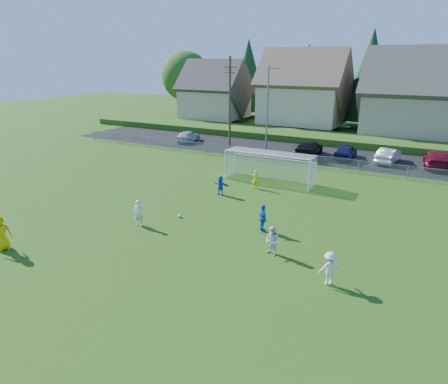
% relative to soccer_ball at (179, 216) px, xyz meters
% --- Properties ---
extents(ground, '(160.00, 160.00, 0.00)m').
position_rel_soccer_ball_xyz_m(ground, '(2.06, -5.80, -0.11)').
color(ground, '#193D0C').
rests_on(ground, ground).
extents(asphalt_lot, '(60.00, 60.00, 0.00)m').
position_rel_soccer_ball_xyz_m(asphalt_lot, '(2.06, 21.70, -0.10)').
color(asphalt_lot, black).
rests_on(asphalt_lot, ground).
extents(grass_embankment, '(70.00, 6.00, 0.80)m').
position_rel_soccer_ball_xyz_m(grass_embankment, '(2.06, 29.20, 0.29)').
color(grass_embankment, '#1E420F').
rests_on(grass_embankment, ground).
extents(soccer_ball, '(0.22, 0.22, 0.22)m').
position_rel_soccer_ball_xyz_m(soccer_ball, '(0.00, 0.00, 0.00)').
color(soccer_ball, white).
rests_on(soccer_ball, ground).
extents(referee, '(0.93, 1.11, 1.94)m').
position_rel_soccer_ball_xyz_m(referee, '(-5.68, -8.24, 0.86)').
color(referee, '#FBC305').
rests_on(referee, ground).
extents(player_white_a, '(0.69, 0.57, 1.62)m').
position_rel_soccer_ball_xyz_m(player_white_a, '(-1.42, -2.24, 0.70)').
color(player_white_a, silver).
rests_on(player_white_a, ground).
extents(player_white_b, '(0.94, 0.85, 1.58)m').
position_rel_soccer_ball_xyz_m(player_white_b, '(7.17, -2.01, 0.68)').
color(player_white_b, silver).
rests_on(player_white_b, ground).
extents(player_white_c, '(1.18, 1.06, 1.58)m').
position_rel_soccer_ball_xyz_m(player_white_c, '(10.47, -3.42, 0.68)').
color(player_white_c, silver).
rests_on(player_white_c, ground).
extents(player_blue_a, '(0.96, 0.97, 1.64)m').
position_rel_soccer_ball_xyz_m(player_blue_a, '(5.55, 0.55, 0.71)').
color(player_blue_a, blue).
rests_on(player_blue_a, ground).
extents(player_blue_b, '(1.41, 0.61, 1.47)m').
position_rel_soccer_ball_xyz_m(player_blue_b, '(0.16, 5.19, 0.63)').
color(player_blue_b, blue).
rests_on(player_blue_b, ground).
extents(goalkeeper, '(0.58, 0.42, 1.49)m').
position_rel_soccer_ball_xyz_m(goalkeeper, '(1.82, 7.85, 0.63)').
color(goalkeeper, yellow).
rests_on(goalkeeper, ground).
extents(car_a, '(2.03, 4.20, 1.38)m').
position_rel_soccer_ball_xyz_m(car_a, '(-13.06, 20.95, 0.58)').
color(car_a, '#B9BDC2').
rests_on(car_a, ground).
extents(car_d, '(2.72, 5.73, 1.61)m').
position_rel_soccer_ball_xyz_m(car_d, '(2.17, 20.60, 0.70)').
color(car_d, black).
rests_on(car_d, ground).
extents(car_e, '(1.92, 4.53, 1.53)m').
position_rel_soccer_ball_xyz_m(car_e, '(5.86, 21.12, 0.65)').
color(car_e, '#141849').
rests_on(car_e, ground).
extents(car_f, '(2.02, 4.53, 1.45)m').
position_rel_soccer_ball_xyz_m(car_f, '(9.88, 21.50, 0.61)').
color(car_f, silver).
rests_on(car_f, ground).
extents(car_g, '(2.62, 5.65, 1.60)m').
position_rel_soccer_ball_xyz_m(car_g, '(14.15, 21.83, 0.69)').
color(car_g, maroon).
rests_on(car_g, ground).
extents(soccer_goal, '(7.42, 1.90, 2.50)m').
position_rel_soccer_ball_xyz_m(soccer_goal, '(2.06, 10.25, 1.52)').
color(soccer_goal, white).
rests_on(soccer_goal, ground).
extents(chainlink_fence, '(52.06, 0.06, 1.20)m').
position_rel_soccer_ball_xyz_m(chainlink_fence, '(2.06, 16.20, 0.52)').
color(chainlink_fence, gray).
rests_on(chainlink_fence, ground).
extents(streetlight, '(1.38, 0.18, 9.00)m').
position_rel_soccer_ball_xyz_m(streetlight, '(-2.38, 20.20, 4.73)').
color(streetlight, slate).
rests_on(streetlight, ground).
extents(utility_pole, '(1.60, 0.26, 10.00)m').
position_rel_soccer_ball_xyz_m(utility_pole, '(-7.44, 21.20, 5.04)').
color(utility_pole, '#473321').
rests_on(utility_pole, ground).
extents(houses_row, '(53.90, 11.45, 13.27)m').
position_rel_soccer_ball_xyz_m(houses_row, '(4.04, 36.67, 7.22)').
color(houses_row, tan).
rests_on(houses_row, ground).
extents(tree_row, '(65.98, 12.36, 13.80)m').
position_rel_soccer_ball_xyz_m(tree_row, '(3.11, 42.94, 6.80)').
color(tree_row, '#382616').
rests_on(tree_row, ground).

